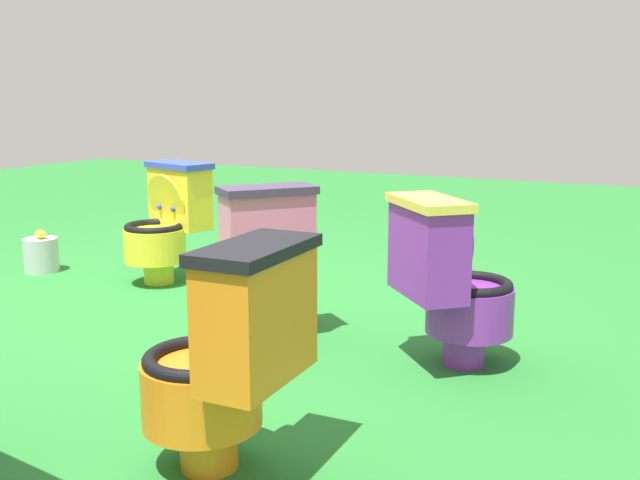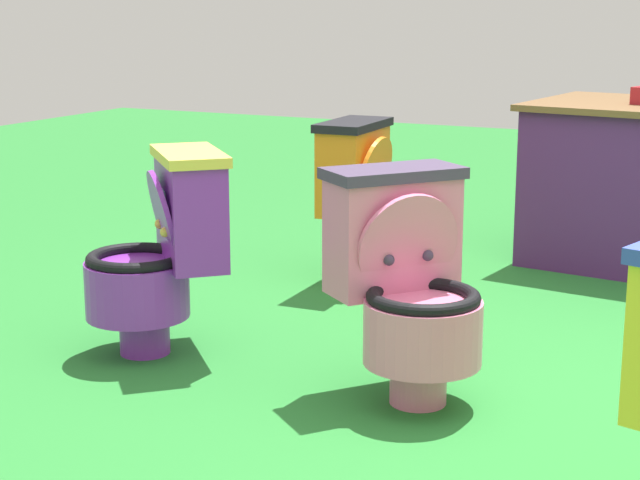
{
  "view_description": "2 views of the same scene",
  "coord_description": "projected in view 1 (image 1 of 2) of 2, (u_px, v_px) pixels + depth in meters",
  "views": [
    {
      "loc": [
        -2.45,
        2.86,
        1.14
      ],
      "look_at": [
        -1.07,
        0.19,
        0.55
      ],
      "focal_mm": 41.63,
      "sensor_mm": 36.0,
      "label": 1
    },
    {
      "loc": [
        0.55,
        -3.06,
        1.24
      ],
      "look_at": [
        -1.06,
        0.2,
        0.41
      ],
      "focal_mm": 58.97,
      "sensor_mm": 36.0,
      "label": 2
    }
  ],
  "objects": [
    {
      "name": "toilet_purple",
      "position": [
        450.0,
        281.0,
        3.09
      ],
      "size": [
        0.63,
        0.63,
        0.73
      ],
      "rotation": [
        0.0,
        0.0,
        2.33
      ],
      "color": "purple",
      "rests_on": "ground"
    },
    {
      "name": "ground",
      "position": [
        153.0,
        319.0,
        3.82
      ],
      "size": [
        14.0,
        14.0,
        0.0
      ],
      "primitive_type": "plane",
      "color": "#26752D"
    },
    {
      "name": "toilet_pink",
      "position": [
        260.0,
        257.0,
        3.54
      ],
      "size": [
        0.64,
        0.62,
        0.73
      ],
      "rotation": [
        0.0,
        0.0,
        4.04
      ],
      "color": "pink",
      "rests_on": "ground"
    },
    {
      "name": "toilet_orange",
      "position": [
        227.0,
        356.0,
        2.21
      ],
      "size": [
        0.51,
        0.44,
        0.73
      ],
      "rotation": [
        0.0,
        0.0,
        4.75
      ],
      "color": "orange",
      "rests_on": "ground"
    },
    {
      "name": "toilet_yellow",
      "position": [
        167.0,
        221.0,
        4.52
      ],
      "size": [
        0.52,
        0.58,
        0.73
      ],
      "rotation": [
        0.0,
        0.0,
        6.01
      ],
      "color": "yellow",
      "rests_on": "ground"
    },
    {
      "name": "lemon_bucket",
      "position": [
        41.0,
        254.0,
        4.8
      ],
      "size": [
        0.22,
        0.22,
        0.28
      ],
      "color": "#B7B7BF",
      "rests_on": "ground"
    }
  ]
}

